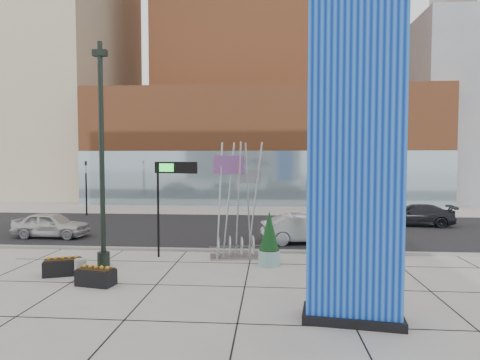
# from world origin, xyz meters

# --- Properties ---
(ground) EXTENTS (160.00, 160.00, 0.00)m
(ground) POSITION_xyz_m (0.00, 0.00, 0.00)
(ground) COLOR #9E9991
(ground) RESTS_ON ground
(street_asphalt) EXTENTS (80.00, 12.00, 0.02)m
(street_asphalt) POSITION_xyz_m (0.00, 10.00, 0.01)
(street_asphalt) COLOR black
(street_asphalt) RESTS_ON ground
(curb_edge) EXTENTS (80.00, 0.30, 0.12)m
(curb_edge) POSITION_xyz_m (0.00, 4.00, 0.06)
(curb_edge) COLOR gray
(curb_edge) RESTS_ON ground
(tower_podium) EXTENTS (34.00, 10.00, 11.00)m
(tower_podium) POSITION_xyz_m (1.00, 27.00, 5.50)
(tower_podium) COLOR #97502B
(tower_podium) RESTS_ON ground
(tower_glass_front) EXTENTS (34.00, 0.60, 5.00)m
(tower_glass_front) POSITION_xyz_m (1.00, 22.20, 2.50)
(tower_glass_front) COLOR #8CA5B2
(tower_glass_front) RESTS_ON ground
(building_beige_left) EXTENTS (18.00, 20.00, 34.00)m
(building_beige_left) POSITION_xyz_m (-26.00, 34.00, 17.00)
(building_beige_left) COLOR tan
(building_beige_left) RESTS_ON ground
(blue_pylon) EXTENTS (2.69, 1.48, 8.55)m
(blue_pylon) POSITION_xyz_m (4.00, -3.58, 4.13)
(blue_pylon) COLOR #0B30B1
(blue_pylon) RESTS_ON ground
(lamp_post) EXTENTS (0.55, 0.48, 8.82)m
(lamp_post) POSITION_xyz_m (-4.79, 1.23, 3.61)
(lamp_post) COLOR black
(lamp_post) RESTS_ON ground
(public_art_sculpture) EXTENTS (2.34, 1.42, 5.01)m
(public_art_sculpture) POSITION_xyz_m (0.37, 3.00, 1.31)
(public_art_sculpture) COLOR #A7AAAC
(public_art_sculpture) RESTS_ON ground
(concrete_bollard) EXTENTS (0.41, 0.41, 0.79)m
(concrete_bollard) POSITION_xyz_m (-4.72, -0.85, 0.40)
(concrete_bollard) COLOR gray
(concrete_bollard) RESTS_ON ground
(overhead_street_sign) EXTENTS (1.92, 0.70, 4.14)m
(overhead_street_sign) POSITION_xyz_m (-2.29, 2.80, 3.55)
(overhead_street_sign) COLOR black
(overhead_street_sign) RESTS_ON ground
(round_planter_east) EXTENTS (1.03, 1.03, 2.58)m
(round_planter_east) POSITION_xyz_m (7.00, 3.60, 1.22)
(round_planter_east) COLOR #87B6B3
(round_planter_east) RESTS_ON ground
(round_planter_mid) EXTENTS (0.97, 0.97, 2.43)m
(round_planter_mid) POSITION_xyz_m (4.22, 2.98, 1.15)
(round_planter_mid) COLOR #87B6B3
(round_planter_mid) RESTS_ON ground
(round_planter_west) EXTENTS (0.88, 0.88, 2.19)m
(round_planter_west) POSITION_xyz_m (1.80, 1.80, 1.04)
(round_planter_west) COLOR #87B6B3
(round_planter_west) RESTS_ON ground
(box_planter_north) EXTENTS (1.44, 1.07, 0.71)m
(box_planter_north) POSITION_xyz_m (-5.76, -0.12, 0.33)
(box_planter_north) COLOR black
(box_planter_north) RESTS_ON ground
(box_planter_south) EXTENTS (1.35, 0.86, 0.69)m
(box_planter_south) POSITION_xyz_m (-4.02, -1.20, 0.32)
(box_planter_south) COLOR black
(box_planter_south) RESTS_ON ground
(car_white_west) EXTENTS (4.03, 1.70, 1.36)m
(car_white_west) POSITION_xyz_m (-10.02, 6.62, 0.68)
(car_white_west) COLOR silver
(car_white_west) RESTS_ON ground
(car_silver_mid) EXTENTS (4.59, 2.30, 1.45)m
(car_silver_mid) POSITION_xyz_m (3.60, 6.20, 0.72)
(car_silver_mid) COLOR #B2B4BA
(car_silver_mid) RESTS_ON ground
(car_dark_east) EXTENTS (4.86, 2.41, 1.36)m
(car_dark_east) POSITION_xyz_m (11.05, 12.06, 0.68)
(car_dark_east) COLOR black
(car_dark_east) RESTS_ON ground
(traffic_signal) EXTENTS (0.15, 0.18, 4.10)m
(traffic_signal) POSITION_xyz_m (-12.00, 15.00, 2.30)
(traffic_signal) COLOR black
(traffic_signal) RESTS_ON ground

